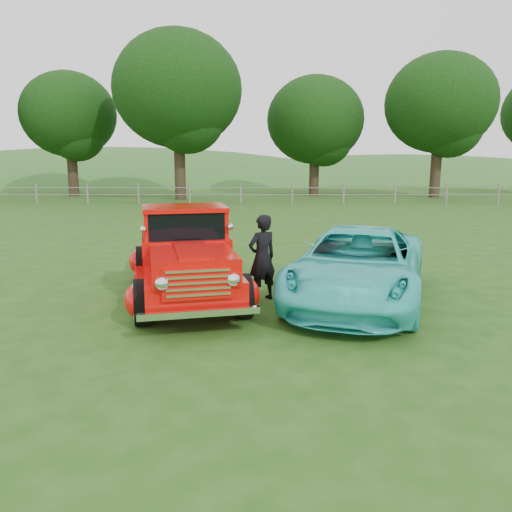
{
  "coord_description": "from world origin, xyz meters",
  "views": [
    {
      "loc": [
        1.12,
        -7.26,
        2.66
      ],
      "look_at": [
        1.05,
        1.2,
        0.99
      ],
      "focal_mm": 35.0,
      "sensor_mm": 36.0,
      "label": 1
    }
  ],
  "objects_px": {
    "tree_mid_west": "(69,115)",
    "tree_near_west": "(178,90)",
    "tree_mid_east": "(440,103)",
    "red_pickup": "(185,257)",
    "man": "(262,258)",
    "tree_near_east": "(315,120)",
    "teal_sedan": "(358,265)"
  },
  "relations": [
    {
      "from": "tree_mid_west",
      "to": "tree_near_west",
      "type": "xyz_separation_m",
      "value": [
        8.0,
        -3.0,
        1.25
      ]
    },
    {
      "from": "tree_mid_west",
      "to": "tree_mid_east",
      "type": "relative_size",
      "value": 0.9
    },
    {
      "from": "red_pickup",
      "to": "tree_mid_east",
      "type": "bearing_deg",
      "value": 48.8
    },
    {
      "from": "red_pickup",
      "to": "man",
      "type": "distance_m",
      "value": 1.49
    },
    {
      "from": "red_pickup",
      "to": "man",
      "type": "relative_size",
      "value": 3.21
    },
    {
      "from": "tree_near_west",
      "to": "man",
      "type": "xyz_separation_m",
      "value": [
        5.16,
        -23.09,
        -5.98
      ]
    },
    {
      "from": "tree_near_east",
      "to": "tree_mid_east",
      "type": "relative_size",
      "value": 0.88
    },
    {
      "from": "tree_mid_west",
      "to": "teal_sedan",
      "type": "height_order",
      "value": "tree_mid_west"
    },
    {
      "from": "tree_mid_west",
      "to": "tree_near_east",
      "type": "distance_m",
      "value": 17.03
    },
    {
      "from": "tree_near_west",
      "to": "teal_sedan",
      "type": "relative_size",
      "value": 2.12
    },
    {
      "from": "tree_near_east",
      "to": "red_pickup",
      "type": "relative_size",
      "value": 1.59
    },
    {
      "from": "tree_mid_west",
      "to": "tree_near_east",
      "type": "xyz_separation_m",
      "value": [
        17.0,
        1.0,
        -0.3
      ]
    },
    {
      "from": "tree_mid_west",
      "to": "tree_near_east",
      "type": "bearing_deg",
      "value": 3.37
    },
    {
      "from": "tree_mid_west",
      "to": "red_pickup",
      "type": "height_order",
      "value": "tree_mid_west"
    },
    {
      "from": "tree_mid_west",
      "to": "red_pickup",
      "type": "xyz_separation_m",
      "value": [
        11.69,
        -25.9,
        -4.75
      ]
    },
    {
      "from": "tree_near_east",
      "to": "red_pickup",
      "type": "distance_m",
      "value": 27.78
    },
    {
      "from": "tree_mid_west",
      "to": "man",
      "type": "bearing_deg",
      "value": -63.23
    },
    {
      "from": "tree_near_east",
      "to": "teal_sedan",
      "type": "height_order",
      "value": "tree_near_east"
    },
    {
      "from": "tree_near_east",
      "to": "teal_sedan",
      "type": "distance_m",
      "value": 27.6
    },
    {
      "from": "tree_mid_east",
      "to": "man",
      "type": "xyz_separation_m",
      "value": [
        -11.84,
        -25.09,
        -5.36
      ]
    },
    {
      "from": "red_pickup",
      "to": "man",
      "type": "bearing_deg",
      "value": -20.15
    },
    {
      "from": "tree_near_east",
      "to": "man",
      "type": "xyz_separation_m",
      "value": [
        -3.84,
        -27.09,
        -4.43
      ]
    },
    {
      "from": "tree_near_east",
      "to": "red_pickup",
      "type": "bearing_deg",
      "value": -101.17
    },
    {
      "from": "tree_near_east",
      "to": "tree_mid_east",
      "type": "bearing_deg",
      "value": -14.04
    },
    {
      "from": "tree_near_west",
      "to": "tree_near_east",
      "type": "xyz_separation_m",
      "value": [
        9.0,
        4.0,
        -1.55
      ]
    },
    {
      "from": "tree_mid_east",
      "to": "teal_sedan",
      "type": "distance_m",
      "value": 27.62
    },
    {
      "from": "teal_sedan",
      "to": "man",
      "type": "height_order",
      "value": "man"
    },
    {
      "from": "teal_sedan",
      "to": "red_pickup",
      "type": "bearing_deg",
      "value": -166.29
    },
    {
      "from": "tree_near_west",
      "to": "tree_mid_east",
      "type": "distance_m",
      "value": 17.13
    },
    {
      "from": "tree_mid_east",
      "to": "tree_mid_west",
      "type": "bearing_deg",
      "value": 177.71
    },
    {
      "from": "tree_mid_east",
      "to": "man",
      "type": "distance_m",
      "value": 28.25
    },
    {
      "from": "red_pickup",
      "to": "tree_mid_west",
      "type": "bearing_deg",
      "value": 101.22
    }
  ]
}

